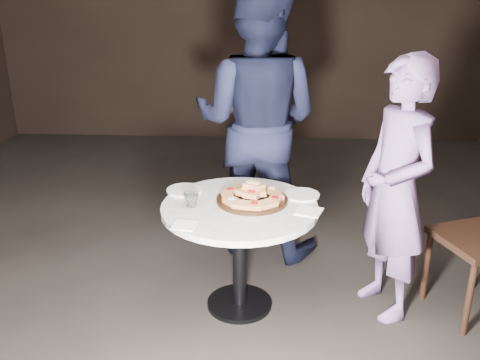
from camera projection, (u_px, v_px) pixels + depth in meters
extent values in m
plane|color=black|center=(246.00, 301.00, 3.25)|extent=(7.00, 7.00, 0.00)
cylinder|color=black|center=(240.00, 303.00, 3.20)|extent=(0.45, 0.45, 0.03)
cylinder|color=black|center=(240.00, 257.00, 3.09)|extent=(0.09, 0.09, 0.60)
cylinder|color=silver|center=(240.00, 208.00, 2.98)|extent=(1.01, 1.01, 0.04)
cylinder|color=black|center=(252.00, 200.00, 3.01)|extent=(0.49, 0.49, 0.02)
cube|color=#B67846|center=(275.00, 200.00, 2.95)|extent=(0.09, 0.10, 0.04)
cylinder|color=red|center=(275.00, 197.00, 2.94)|extent=(0.05, 0.05, 0.01)
cube|color=#B67846|center=(277.00, 195.00, 3.01)|extent=(0.09, 0.10, 0.04)
cube|color=#B67846|center=(272.00, 191.00, 3.08)|extent=(0.10, 0.11, 0.04)
cylinder|color=beige|center=(272.00, 188.00, 3.07)|extent=(0.05, 0.05, 0.01)
cube|color=#B67846|center=(262.00, 188.00, 3.12)|extent=(0.11, 0.10, 0.04)
cube|color=#B67846|center=(250.00, 187.00, 3.13)|extent=(0.09, 0.07, 0.04)
cylinder|color=red|center=(250.00, 184.00, 3.13)|extent=(0.04, 0.04, 0.01)
cube|color=#B67846|center=(239.00, 188.00, 3.11)|extent=(0.11, 0.11, 0.04)
cube|color=#B67846|center=(230.00, 192.00, 3.06)|extent=(0.10, 0.11, 0.04)
cylinder|color=red|center=(230.00, 189.00, 3.06)|extent=(0.05, 0.05, 0.01)
cube|color=#B67846|center=(227.00, 197.00, 3.00)|extent=(0.08, 0.10, 0.04)
cube|color=#B67846|center=(231.00, 201.00, 2.93)|extent=(0.11, 0.11, 0.04)
cylinder|color=beige|center=(231.00, 198.00, 2.93)|extent=(0.06, 0.06, 0.01)
cube|color=#B67846|center=(241.00, 205.00, 2.89)|extent=(0.10, 0.09, 0.04)
cube|color=#B67846|center=(254.00, 206.00, 2.88)|extent=(0.09, 0.07, 0.04)
cylinder|color=red|center=(254.00, 203.00, 2.87)|extent=(0.04, 0.04, 0.01)
cube|color=#B67846|center=(267.00, 204.00, 2.90)|extent=(0.11, 0.10, 0.04)
cube|color=#B67846|center=(260.00, 192.00, 2.99)|extent=(0.07, 0.09, 0.03)
cylinder|color=#2D6B1E|center=(260.00, 189.00, 2.99)|extent=(0.04, 0.04, 0.01)
cube|color=#B67846|center=(252.00, 189.00, 3.04)|extent=(0.10, 0.11, 0.03)
cylinder|color=beige|center=(252.00, 186.00, 3.03)|extent=(0.05, 0.05, 0.01)
cube|color=#B67846|center=(244.00, 191.00, 3.00)|extent=(0.10, 0.11, 0.04)
cylinder|color=orange|center=(244.00, 188.00, 2.99)|extent=(0.06, 0.06, 0.01)
cube|color=#B67846|center=(252.00, 195.00, 2.95)|extent=(0.10, 0.09, 0.03)
cylinder|color=red|center=(252.00, 192.00, 2.95)|extent=(0.05, 0.05, 0.01)
cube|color=#B67846|center=(256.00, 186.00, 3.00)|extent=(0.11, 0.11, 0.04)
cylinder|color=beige|center=(256.00, 183.00, 2.99)|extent=(0.06, 0.06, 0.01)
cube|color=#B67846|center=(250.00, 185.00, 3.01)|extent=(0.09, 0.10, 0.04)
cylinder|color=beige|center=(250.00, 182.00, 3.01)|extent=(0.05, 0.05, 0.01)
cylinder|color=white|center=(184.00, 190.00, 3.16)|extent=(0.28, 0.28, 0.01)
cylinder|color=white|center=(302.00, 195.00, 3.09)|extent=(0.24, 0.24, 0.01)
imported|color=silver|center=(191.00, 200.00, 2.94)|extent=(0.09, 0.09, 0.08)
cube|color=white|center=(184.00, 225.00, 2.72)|extent=(0.13, 0.13, 0.01)
cube|color=white|center=(309.00, 211.00, 2.88)|extent=(0.17, 0.17, 0.01)
cube|color=black|center=(258.00, 157.00, 4.32)|extent=(0.48, 0.48, 0.04)
cube|color=black|center=(260.00, 136.00, 4.03)|extent=(0.45, 0.08, 0.48)
cylinder|color=black|center=(278.00, 176.00, 4.59)|extent=(0.04, 0.04, 0.48)
cylinder|color=black|center=(234.00, 176.00, 4.58)|extent=(0.04, 0.04, 0.48)
cylinder|color=black|center=(283.00, 193.00, 4.23)|extent=(0.04, 0.04, 0.48)
cylinder|color=black|center=(235.00, 193.00, 4.23)|extent=(0.04, 0.04, 0.48)
cube|color=black|center=(480.00, 239.00, 3.00)|extent=(0.56, 0.56, 0.04)
cylinder|color=black|center=(427.00, 265.00, 3.20)|extent=(0.05, 0.05, 0.46)
cylinder|color=black|center=(469.00, 298.00, 2.87)|extent=(0.05, 0.05, 0.46)
cylinder|color=black|center=(477.00, 255.00, 3.31)|extent=(0.05, 0.05, 0.46)
imported|color=black|center=(257.00, 123.00, 3.59)|extent=(1.05, 0.92, 1.85)
imported|color=slate|center=(396.00, 191.00, 2.93)|extent=(0.53, 0.64, 1.49)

